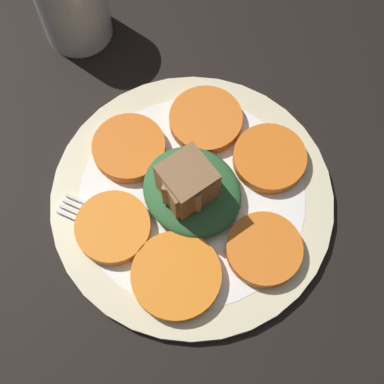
% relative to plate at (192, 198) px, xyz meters
% --- Properties ---
extents(table_slab, '(1.20, 1.20, 0.02)m').
position_rel_plate_xyz_m(table_slab, '(0.00, 0.00, -0.02)').
color(table_slab, black).
rests_on(table_slab, ground).
extents(plate, '(0.31, 0.31, 0.01)m').
position_rel_plate_xyz_m(plate, '(0.00, 0.00, 0.00)').
color(plate, beige).
rests_on(plate, table_slab).
extents(carrot_slice_0, '(0.08, 0.08, 0.01)m').
position_rel_plate_xyz_m(carrot_slice_0, '(-0.09, -0.01, 0.01)').
color(carrot_slice_0, orange).
rests_on(carrot_slice_0, plate).
extents(carrot_slice_1, '(0.08, 0.08, 0.01)m').
position_rel_plate_xyz_m(carrot_slice_1, '(-0.03, -0.09, 0.01)').
color(carrot_slice_1, orange).
rests_on(carrot_slice_1, plate).
extents(carrot_slice_2, '(0.09, 0.09, 0.01)m').
position_rel_plate_xyz_m(carrot_slice_2, '(0.05, -0.07, 0.01)').
color(carrot_slice_2, orange).
rests_on(carrot_slice_2, plate).
extents(carrot_slice_3, '(0.08, 0.08, 0.01)m').
position_rel_plate_xyz_m(carrot_slice_3, '(0.10, 0.01, 0.01)').
color(carrot_slice_3, orange).
rests_on(carrot_slice_3, plate).
extents(carrot_slice_4, '(0.08, 0.08, 0.01)m').
position_rel_plate_xyz_m(carrot_slice_4, '(0.03, 0.09, 0.01)').
color(carrot_slice_4, orange).
rests_on(carrot_slice_4, plate).
extents(carrot_slice_5, '(0.08, 0.08, 0.01)m').
position_rel_plate_xyz_m(carrot_slice_5, '(-0.05, 0.07, 0.01)').
color(carrot_slice_5, orange).
rests_on(carrot_slice_5, plate).
extents(center_pile, '(0.11, 0.10, 0.07)m').
position_rel_plate_xyz_m(center_pile, '(-0.00, -0.00, 0.03)').
color(center_pile, '#2D6033').
rests_on(center_pile, plate).
extents(fork, '(0.17, 0.08, 0.00)m').
position_rel_plate_xyz_m(fork, '(-0.02, -0.08, 0.01)').
color(fork, silver).
rests_on(fork, plate).
extents(water_glass, '(0.08, 0.08, 0.10)m').
position_rel_plate_xyz_m(water_glass, '(-0.26, 0.06, 0.05)').
color(water_glass, silver).
rests_on(water_glass, table_slab).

